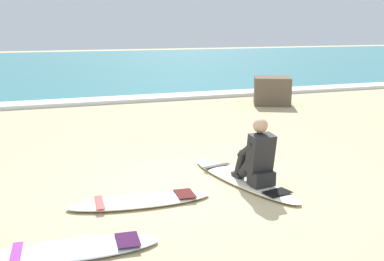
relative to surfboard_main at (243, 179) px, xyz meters
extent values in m
plane|color=#CCB584|center=(-0.71, 0.05, -0.04)|extent=(80.00, 80.00, 0.00)
cube|color=teal|center=(-0.71, 21.73, 0.01)|extent=(80.00, 28.00, 0.10)
cube|color=white|center=(-0.71, 8.03, 0.02)|extent=(80.00, 0.90, 0.11)
ellipsoid|color=#EFE5C6|center=(0.00, 0.00, 0.00)|extent=(0.97, 2.44, 0.07)
cube|color=black|center=(-0.13, 0.66, 0.04)|extent=(0.49, 0.19, 0.01)
cube|color=black|center=(0.15, -0.75, 0.04)|extent=(0.40, 0.31, 0.01)
cube|color=#232326|center=(0.08, -0.41, 0.14)|extent=(0.34, 0.28, 0.20)
cylinder|color=#232326|center=(-0.03, -0.23, 0.29)|extent=(0.17, 0.41, 0.43)
cylinder|color=#232326|center=(-0.06, -0.03, 0.26)|extent=(0.14, 0.27, 0.42)
cube|color=#232326|center=(-0.07, 0.04, 0.07)|extent=(0.11, 0.23, 0.05)
cylinder|color=#232326|center=(0.17, -0.22, 0.29)|extent=(0.17, 0.41, 0.43)
cylinder|color=#232326|center=(0.17, -0.02, 0.26)|extent=(0.14, 0.27, 0.42)
cube|color=#232326|center=(0.17, 0.05, 0.07)|extent=(0.11, 0.23, 0.05)
cube|color=#232326|center=(0.08, -0.37, 0.49)|extent=(0.36, 0.31, 0.57)
sphere|color=tan|center=(0.08, -0.34, 0.88)|extent=(0.21, 0.21, 0.21)
cylinder|color=#232326|center=(-0.07, -0.23, 0.52)|extent=(0.11, 0.40, 0.31)
cylinder|color=#232326|center=(0.21, -0.21, 0.52)|extent=(0.11, 0.40, 0.31)
ellipsoid|color=#EFE5C6|center=(-1.64, -0.31, 0.00)|extent=(1.90, 0.65, 0.07)
cube|color=red|center=(-2.16, -0.28, 0.04)|extent=(0.13, 0.48, 0.01)
cube|color=#4A1311|center=(-1.04, -0.36, 0.04)|extent=(0.27, 0.38, 0.01)
ellipsoid|color=silver|center=(-2.64, -1.38, 0.00)|extent=(1.87, 0.68, 0.07)
cube|color=purple|center=(-3.15, -1.34, 0.04)|extent=(0.14, 0.49, 0.01)
cube|color=#351037|center=(-2.06, -1.43, 0.04)|extent=(0.27, 0.38, 0.01)
cube|color=brown|center=(3.93, 5.97, 0.37)|extent=(1.37, 1.36, 0.80)
camera|label=1|loc=(-2.98, -5.85, 2.22)|focal=43.27mm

